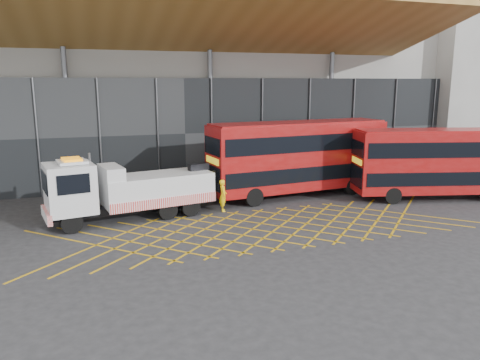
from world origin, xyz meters
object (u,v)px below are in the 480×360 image
object	(u,v)px
recovery_truck	(126,189)
bus_second	(441,161)
bus_towed	(298,155)
worker	(223,195)

from	to	relation	value
recovery_truck	bus_second	xyz separation A→B (m)	(20.36, -1.50, 0.82)
recovery_truck	bus_towed	world-z (taller)	bus_towed
bus_towed	worker	xyz separation A→B (m)	(-5.99, -2.19, -1.85)
recovery_truck	bus_second	distance (m)	20.43
recovery_truck	bus_towed	distance (m)	11.94
worker	bus_second	bearing A→B (deg)	-87.25
bus_towed	bus_second	world-z (taller)	bus_towed
recovery_truck	worker	world-z (taller)	recovery_truck
worker	bus_towed	bearing A→B (deg)	-61.24
recovery_truck	worker	distance (m)	5.75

